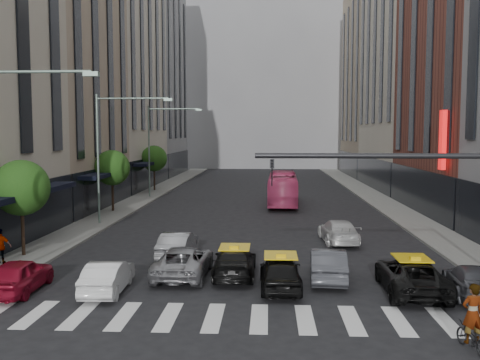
# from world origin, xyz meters

# --- Properties ---
(ground) EXTENTS (160.00, 160.00, 0.00)m
(ground) POSITION_xyz_m (0.00, 0.00, 0.00)
(ground) COLOR black
(ground) RESTS_ON ground
(sidewalk_left) EXTENTS (3.00, 96.00, 0.15)m
(sidewalk_left) POSITION_xyz_m (-11.50, 30.00, 0.07)
(sidewalk_left) COLOR slate
(sidewalk_left) RESTS_ON ground
(sidewalk_right) EXTENTS (3.00, 96.00, 0.15)m
(sidewalk_right) POSITION_xyz_m (11.50, 30.00, 0.07)
(sidewalk_right) COLOR slate
(sidewalk_right) RESTS_ON ground
(building_left_b) EXTENTS (8.00, 16.00, 24.00)m
(building_left_b) POSITION_xyz_m (-17.00, 28.00, 12.00)
(building_left_b) COLOR tan
(building_left_b) RESTS_ON ground
(building_left_c) EXTENTS (8.00, 20.00, 36.00)m
(building_left_c) POSITION_xyz_m (-17.00, 46.00, 18.00)
(building_left_c) COLOR beige
(building_left_c) RESTS_ON ground
(building_left_d) EXTENTS (8.00, 18.00, 30.00)m
(building_left_d) POSITION_xyz_m (-17.00, 65.00, 15.00)
(building_left_d) COLOR gray
(building_left_d) RESTS_ON ground
(building_right_b) EXTENTS (8.00, 18.00, 26.00)m
(building_right_b) POSITION_xyz_m (17.00, 27.00, 13.00)
(building_right_b) COLOR brown
(building_right_b) RESTS_ON ground
(building_right_c) EXTENTS (8.00, 20.00, 40.00)m
(building_right_c) POSITION_xyz_m (17.00, 46.00, 20.00)
(building_right_c) COLOR beige
(building_right_c) RESTS_ON ground
(building_right_d) EXTENTS (8.00, 18.00, 28.00)m
(building_right_d) POSITION_xyz_m (17.00, 65.00, 14.00)
(building_right_d) COLOR tan
(building_right_d) RESTS_ON ground
(building_far) EXTENTS (30.00, 10.00, 36.00)m
(building_far) POSITION_xyz_m (0.00, 85.00, 18.00)
(building_far) COLOR gray
(building_far) RESTS_ON ground
(tree_near) EXTENTS (2.88, 2.88, 4.95)m
(tree_near) POSITION_xyz_m (-11.80, 10.00, 3.65)
(tree_near) COLOR black
(tree_near) RESTS_ON sidewalk_left
(tree_mid) EXTENTS (2.88, 2.88, 4.95)m
(tree_mid) POSITION_xyz_m (-11.80, 26.00, 3.65)
(tree_mid) COLOR black
(tree_mid) RESTS_ON sidewalk_left
(tree_far) EXTENTS (2.88, 2.88, 4.95)m
(tree_far) POSITION_xyz_m (-11.80, 42.00, 3.65)
(tree_far) COLOR black
(tree_far) RESTS_ON sidewalk_left
(streetlamp_mid) EXTENTS (5.38, 0.25, 9.00)m
(streetlamp_mid) POSITION_xyz_m (-10.04, 20.00, 5.90)
(streetlamp_mid) COLOR gray
(streetlamp_mid) RESTS_ON sidewalk_left
(streetlamp_far) EXTENTS (5.38, 0.25, 9.00)m
(streetlamp_far) POSITION_xyz_m (-10.04, 36.00, 5.90)
(streetlamp_far) COLOR gray
(streetlamp_far) RESTS_ON sidewalk_left
(liberty_sign) EXTENTS (0.30, 0.70, 4.00)m
(liberty_sign) POSITION_xyz_m (12.60, 20.00, 6.00)
(liberty_sign) COLOR red
(liberty_sign) RESTS_ON ground
(car_red) EXTENTS (1.79, 4.17, 1.40)m
(car_red) POSITION_xyz_m (-9.20, 4.03, 0.70)
(car_red) COLOR maroon
(car_red) RESTS_ON ground
(car_white_front) EXTENTS (1.53, 4.01, 1.31)m
(car_white_front) POSITION_xyz_m (-5.61, 4.27, 0.65)
(car_white_front) COLOR silver
(car_white_front) RESTS_ON ground
(car_silver) EXTENTS (2.36, 4.97, 1.37)m
(car_silver) POSITION_xyz_m (-2.92, 6.83, 0.69)
(car_silver) COLOR gray
(car_silver) RESTS_ON ground
(taxi_left) EXTENTS (1.87, 4.58, 1.33)m
(taxi_left) POSITION_xyz_m (-0.60, 6.91, 0.66)
(taxi_left) COLOR black
(taxi_left) RESTS_ON ground
(taxi_center) EXTENTS (1.78, 4.20, 1.42)m
(taxi_center) POSITION_xyz_m (1.42, 5.02, 0.71)
(taxi_center) COLOR black
(taxi_center) RESTS_ON ground
(car_grey_mid) EXTENTS (1.78, 4.39, 1.42)m
(car_grey_mid) POSITION_xyz_m (3.53, 6.56, 0.71)
(car_grey_mid) COLOR #3E4046
(car_grey_mid) RESTS_ON ground
(taxi_right) EXTENTS (2.51, 5.14, 1.41)m
(taxi_right) POSITION_xyz_m (6.70, 4.88, 0.70)
(taxi_right) COLOR black
(taxi_right) RESTS_ON ground
(car_grey_curb) EXTENTS (2.33, 4.53, 1.26)m
(car_grey_curb) POSITION_xyz_m (9.00, 4.50, 0.63)
(car_grey_curb) COLOR #3E3F46
(car_grey_curb) RESTS_ON ground
(car_row2_left) EXTENTS (1.62, 4.28, 1.40)m
(car_row2_left) POSITION_xyz_m (-3.77, 10.32, 0.70)
(car_row2_left) COLOR gray
(car_row2_left) RESTS_ON ground
(car_row2_right) EXTENTS (2.20, 4.82, 1.37)m
(car_row2_right) POSITION_xyz_m (5.05, 14.75, 0.68)
(car_row2_right) COLOR silver
(car_row2_right) RESTS_ON ground
(bus) EXTENTS (2.74, 10.63, 2.95)m
(bus) POSITION_xyz_m (2.19, 31.29, 1.47)
(bus) COLOR #C13866
(bus) RESTS_ON ground
(motorcycle) EXTENTS (0.87, 1.67, 0.84)m
(motorcycle) POSITION_xyz_m (6.94, -0.97, 0.42)
(motorcycle) COLOR black
(motorcycle) RESTS_ON ground
(rider) EXTENTS (0.73, 0.56, 1.80)m
(rider) POSITION_xyz_m (6.94, -0.97, 1.74)
(rider) COLOR gray
(rider) RESTS_ON motorcycle
(pedestrian_far) EXTENTS (1.06, 0.57, 1.71)m
(pedestrian_far) POSITION_xyz_m (-12.01, 8.05, 1.01)
(pedestrian_far) COLOR gray
(pedestrian_far) RESTS_ON sidewalk_left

